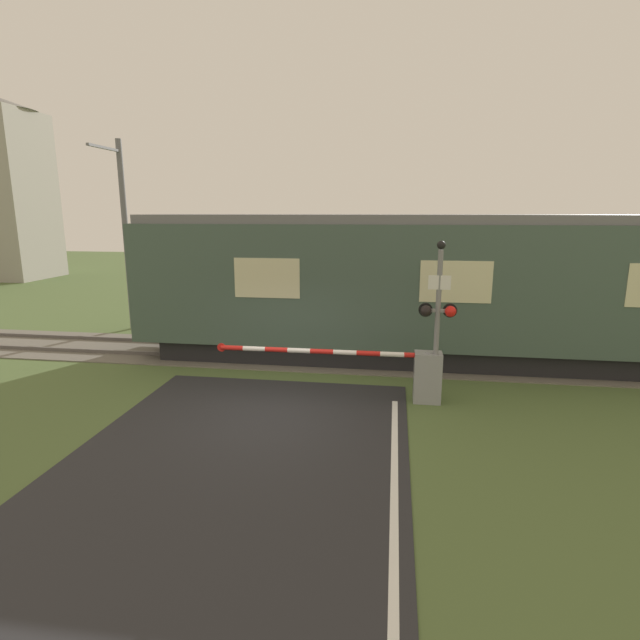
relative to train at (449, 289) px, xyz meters
The scene contains 7 objects.
ground_plane 6.34m from the train, 133.37° to the right, with size 80.00×80.00×0.00m, color #4C6033.
track_bed 4.60m from the train, behind, with size 36.00×3.20×0.13m.
train is the anchor object (origin of this frame).
crossing_barrier 3.68m from the train, 109.01° to the right, with size 5.16×0.44×1.17m.
signal_post 3.36m from the train, 99.74° to the right, with size 0.81×0.26×3.59m.
catenary_pole 11.26m from the train, 167.10° to the left, with size 0.20×1.90×6.60m.
distant_building 29.74m from the train, 149.95° to the left, with size 4.67×4.67×10.97m.
Camera 1 is at (2.59, -9.66, 4.18)m, focal length 28.00 mm.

